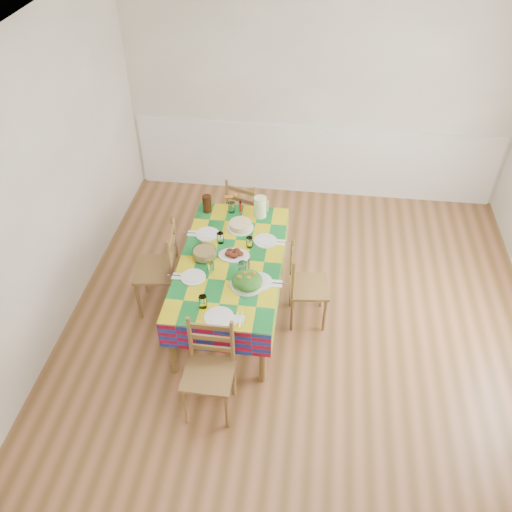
{
  "coord_description": "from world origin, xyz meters",
  "views": [
    {
      "loc": [
        0.03,
        -3.47,
        3.9
      ],
      "look_at": [
        -0.43,
        0.14,
        0.82
      ],
      "focal_mm": 38.0,
      "sensor_mm": 36.0,
      "label": 1
    }
  ],
  "objects_px": {
    "meat_platter": "(234,254)",
    "chair_right": "(305,287)",
    "green_pitcher": "(260,207)",
    "chair_near": "(209,371)",
    "chair_left": "(161,269)",
    "chair_far": "(246,212)",
    "tea_pitcher": "(207,204)",
    "dining_table": "(231,265)"
  },
  "relations": [
    {
      "from": "meat_platter",
      "to": "chair_near",
      "type": "height_order",
      "value": "chair_near"
    },
    {
      "from": "dining_table",
      "to": "tea_pitcher",
      "type": "distance_m",
      "value": 0.82
    },
    {
      "from": "tea_pitcher",
      "to": "chair_left",
      "type": "height_order",
      "value": "chair_left"
    },
    {
      "from": "tea_pitcher",
      "to": "chair_left",
      "type": "distance_m",
      "value": 0.84
    },
    {
      "from": "chair_near",
      "to": "chair_far",
      "type": "xyz_separation_m",
      "value": [
        -0.01,
        2.18,
        -0.01
      ]
    },
    {
      "from": "chair_right",
      "to": "meat_platter",
      "type": "bearing_deg",
      "value": 79.19
    },
    {
      "from": "green_pitcher",
      "to": "chair_near",
      "type": "height_order",
      "value": "green_pitcher"
    },
    {
      "from": "chair_left",
      "to": "dining_table",
      "type": "bearing_deg",
      "value": 81.86
    },
    {
      "from": "chair_near",
      "to": "chair_far",
      "type": "distance_m",
      "value": 2.18
    },
    {
      "from": "meat_platter",
      "to": "chair_left",
      "type": "bearing_deg",
      "value": -176.67
    },
    {
      "from": "tea_pitcher",
      "to": "chair_left",
      "type": "xyz_separation_m",
      "value": [
        -0.33,
        -0.71,
        -0.3
      ]
    },
    {
      "from": "tea_pitcher",
      "to": "chair_right",
      "type": "xyz_separation_m",
      "value": [
        1.05,
        -0.72,
        -0.35
      ]
    },
    {
      "from": "chair_near",
      "to": "chair_right",
      "type": "relative_size",
      "value": 1.05
    },
    {
      "from": "green_pitcher",
      "to": "chair_left",
      "type": "height_order",
      "value": "chair_left"
    },
    {
      "from": "tea_pitcher",
      "to": "chair_near",
      "type": "xyz_separation_m",
      "value": [
        0.36,
        -1.81,
        -0.33
      ]
    },
    {
      "from": "chair_near",
      "to": "chair_left",
      "type": "distance_m",
      "value": 1.29
    },
    {
      "from": "chair_far",
      "to": "chair_right",
      "type": "relative_size",
      "value": 1.02
    },
    {
      "from": "chair_near",
      "to": "chair_right",
      "type": "distance_m",
      "value": 1.29
    },
    {
      "from": "tea_pitcher",
      "to": "chair_far",
      "type": "distance_m",
      "value": 0.61
    },
    {
      "from": "green_pitcher",
      "to": "chair_far",
      "type": "xyz_separation_m",
      "value": [
        -0.2,
        0.39,
        -0.36
      ]
    },
    {
      "from": "dining_table",
      "to": "tea_pitcher",
      "type": "bearing_deg",
      "value": 116.62
    },
    {
      "from": "green_pitcher",
      "to": "chair_near",
      "type": "bearing_deg",
      "value": -95.87
    },
    {
      "from": "meat_platter",
      "to": "chair_right",
      "type": "bearing_deg",
      "value": -4.4
    },
    {
      "from": "chair_far",
      "to": "chair_right",
      "type": "xyz_separation_m",
      "value": [
        0.7,
        -1.1,
        -0.01
      ]
    },
    {
      "from": "dining_table",
      "to": "chair_far",
      "type": "relative_size",
      "value": 2.01
    },
    {
      "from": "meat_platter",
      "to": "chair_left",
      "type": "distance_m",
      "value": 0.75
    },
    {
      "from": "green_pitcher",
      "to": "chair_far",
      "type": "relative_size",
      "value": 0.25
    },
    {
      "from": "tea_pitcher",
      "to": "chair_left",
      "type": "relative_size",
      "value": 0.19
    },
    {
      "from": "dining_table",
      "to": "chair_near",
      "type": "relative_size",
      "value": 1.95
    },
    {
      "from": "green_pitcher",
      "to": "meat_platter",
      "type": "bearing_deg",
      "value": -103.91
    },
    {
      "from": "chair_far",
      "to": "chair_right",
      "type": "distance_m",
      "value": 1.3
    },
    {
      "from": "green_pitcher",
      "to": "chair_near",
      "type": "distance_m",
      "value": 1.84
    },
    {
      "from": "dining_table",
      "to": "chair_right",
      "type": "height_order",
      "value": "chair_right"
    },
    {
      "from": "chair_far",
      "to": "chair_left",
      "type": "distance_m",
      "value": 1.28
    },
    {
      "from": "green_pitcher",
      "to": "chair_left",
      "type": "distance_m",
      "value": 1.16
    },
    {
      "from": "dining_table",
      "to": "chair_right",
      "type": "bearing_deg",
      "value": -0.36
    },
    {
      "from": "chair_near",
      "to": "chair_far",
      "type": "bearing_deg",
      "value": 90.81
    },
    {
      "from": "chair_far",
      "to": "chair_right",
      "type": "height_order",
      "value": "chair_far"
    },
    {
      "from": "tea_pitcher",
      "to": "chair_far",
      "type": "bearing_deg",
      "value": 47.38
    },
    {
      "from": "green_pitcher",
      "to": "chair_near",
      "type": "xyz_separation_m",
      "value": [
        -0.18,
        -1.79,
        -0.35
      ]
    },
    {
      "from": "chair_far",
      "to": "chair_left",
      "type": "xyz_separation_m",
      "value": [
        -0.67,
        -1.09,
        0.04
      ]
    },
    {
      "from": "green_pitcher",
      "to": "chair_right",
      "type": "bearing_deg",
      "value": -54.42
    }
  ]
}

